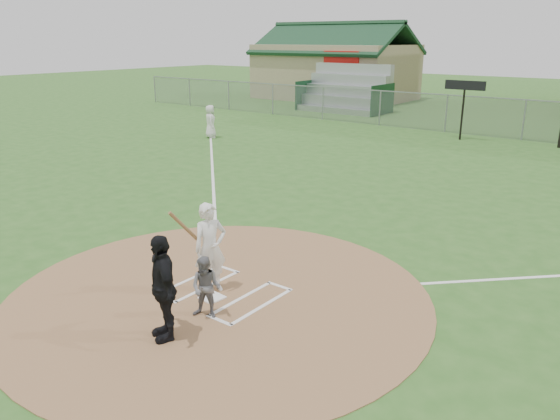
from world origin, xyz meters
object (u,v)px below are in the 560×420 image
Objects in this scene: home_plate at (212,297)px; ondeck_player at (210,122)px; catcher at (206,288)px; umpire at (163,287)px; batter_at_plate at (210,248)px.

ondeck_player is at bearing 134.51° from home_plate.
catcher is 1.00m from umpire.
umpire is at bearing 175.91° from ondeck_player.
umpire reaches higher than ondeck_player.
ondeck_player is (-13.28, 14.63, -0.12)m from umpire.
ondeck_player is 18.03m from batter_at_plate.
catcher is 1.14m from batter_at_plate.
batter_at_plate is (-0.70, 0.84, 0.34)m from catcher.
batter_at_plate is at bearing 107.21° from catcher.
home_plate is at bearing 133.01° from umpire.
ondeck_player reaches higher than home_plate.
umpire reaches higher than catcher.
batter_at_plate is (-0.25, 0.25, 0.91)m from home_plate.
catcher is at bearing -49.96° from batter_at_plate.
batter_at_plate reaches higher than ondeck_player.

